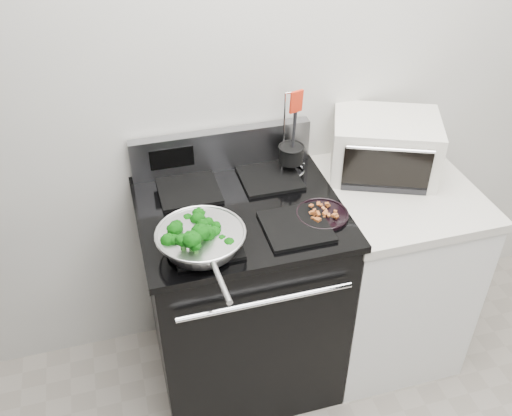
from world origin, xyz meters
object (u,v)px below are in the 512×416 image
object	(u,v)px
gas_range	(242,293)
bacon_plate	(322,212)
skillet	(201,239)
utensil_holder	(291,158)
toaster_oven	(385,146)

from	to	relation	value
gas_range	bacon_plate	bearing A→B (deg)	-24.21
skillet	bacon_plate	world-z (taller)	skillet
gas_range	skillet	world-z (taller)	gas_range
skillet	utensil_holder	distance (m)	0.61
bacon_plate	toaster_oven	size ratio (longest dim) A/B	0.38
gas_range	skillet	size ratio (longest dim) A/B	2.24
gas_range	bacon_plate	distance (m)	0.58
gas_range	toaster_oven	xyz separation A→B (m)	(0.67, 0.14, 0.56)
gas_range	utensil_holder	bearing A→B (deg)	35.55
utensil_holder	toaster_oven	xyz separation A→B (m)	(0.40, -0.06, 0.03)
bacon_plate	gas_range	bearing A→B (deg)	155.79
gas_range	toaster_oven	size ratio (longest dim) A/B	2.16
bacon_plate	utensil_holder	world-z (taller)	utensil_holder
gas_range	skillet	xyz separation A→B (m)	(-0.19, -0.20, 0.51)
skillet	gas_range	bearing A→B (deg)	43.43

